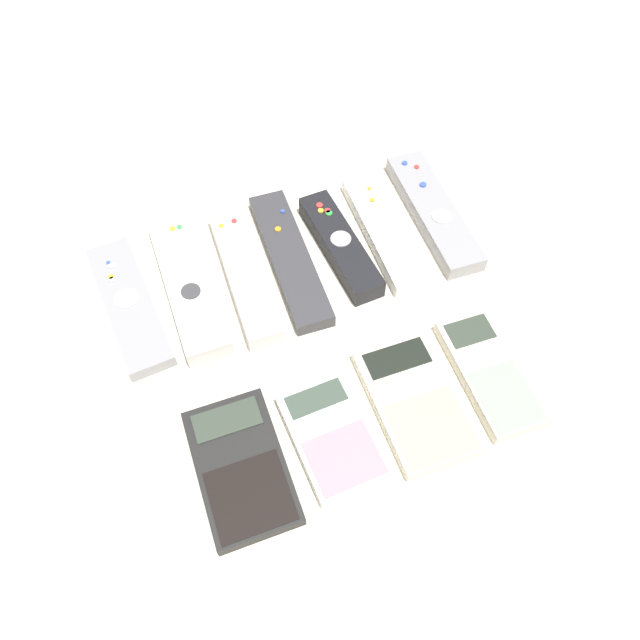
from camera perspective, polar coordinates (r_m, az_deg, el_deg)
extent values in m
plane|color=beige|center=(0.72, 0.92, -2.59)|extent=(3.00, 3.00, 0.00)
cube|color=gray|center=(0.78, -17.05, 1.31)|extent=(0.07, 0.20, 0.02)
cylinder|color=silver|center=(0.77, -17.29, 1.90)|extent=(0.03, 0.03, 0.00)
cylinder|color=silver|center=(0.80, -18.48, 3.54)|extent=(0.01, 0.01, 0.00)
cylinder|color=yellow|center=(0.80, -18.56, 3.74)|extent=(0.01, 0.01, 0.00)
cylinder|color=blue|center=(0.82, -18.78, 4.96)|extent=(0.01, 0.01, 0.00)
cylinder|color=silver|center=(0.81, -18.54, 4.73)|extent=(0.01, 0.01, 0.00)
cube|color=silver|center=(0.77, -11.94, 3.16)|extent=(0.06, 0.21, 0.03)
cylinder|color=#38383D|center=(0.75, -11.74, 2.60)|extent=(0.02, 0.02, 0.00)
cylinder|color=green|center=(0.82, -12.73, 8.30)|extent=(0.01, 0.01, 0.00)
cylinder|color=yellow|center=(0.82, -13.35, 8.14)|extent=(0.01, 0.01, 0.00)
cube|color=silver|center=(0.77, -6.97, 4.10)|extent=(0.05, 0.21, 0.03)
cylinder|color=red|center=(0.81, -7.86, 8.98)|extent=(0.01, 0.01, 0.00)
cylinder|color=yellow|center=(0.81, -9.04, 8.52)|extent=(0.01, 0.01, 0.00)
cube|color=#333338|center=(0.79, -2.66, 5.70)|extent=(0.06, 0.22, 0.02)
cylinder|color=blue|center=(0.83, -3.43, 9.89)|extent=(0.01, 0.01, 0.00)
cylinder|color=orange|center=(0.81, -3.56, 8.37)|extent=(0.01, 0.01, 0.00)
cube|color=black|center=(0.80, 1.85, 6.81)|extent=(0.05, 0.17, 0.03)
cylinder|color=#99999E|center=(0.79, 1.91, 7.43)|extent=(0.03, 0.03, 0.00)
cylinder|color=yellow|center=(0.82, 0.07, 9.96)|extent=(0.01, 0.01, 0.00)
cylinder|color=red|center=(0.82, -0.05, 10.45)|extent=(0.01, 0.01, 0.00)
cylinder|color=red|center=(0.82, 0.69, 9.96)|extent=(0.01, 0.01, 0.00)
cylinder|color=green|center=(0.81, 0.82, 9.75)|extent=(0.01, 0.01, 0.00)
cube|color=white|center=(0.82, 6.08, 8.08)|extent=(0.06, 0.20, 0.02)
cylinder|color=orange|center=(0.84, 4.80, 10.87)|extent=(0.01, 0.01, 0.00)
cylinder|color=orange|center=(0.86, 4.52, 11.90)|extent=(0.01, 0.01, 0.00)
cylinder|color=silver|center=(0.85, 5.71, 11.09)|extent=(0.01, 0.01, 0.00)
cube|color=gray|center=(0.85, 10.32, 9.73)|extent=(0.06, 0.21, 0.02)
cylinder|color=silver|center=(0.83, 11.03, 9.29)|extent=(0.02, 0.02, 0.00)
cylinder|color=blue|center=(0.87, 9.40, 12.11)|extent=(0.01, 0.01, 0.00)
cylinder|color=red|center=(0.89, 8.83, 13.67)|extent=(0.01, 0.01, 0.00)
cylinder|color=blue|center=(0.89, 7.75, 14.03)|extent=(0.01, 0.01, 0.00)
cube|color=black|center=(0.66, -7.23, -13.18)|extent=(0.09, 0.15, 0.02)
cube|color=#333D33|center=(0.67, -8.52, -9.00)|extent=(0.07, 0.04, 0.00)
cube|color=black|center=(0.64, -6.42, -15.70)|extent=(0.08, 0.08, 0.00)
cube|color=silver|center=(0.67, 1.13, -10.58)|extent=(0.08, 0.13, 0.02)
cube|color=#38473D|center=(0.67, -0.36, -7.19)|extent=(0.06, 0.03, 0.00)
cube|color=gray|center=(0.65, 2.21, -12.46)|extent=(0.07, 0.07, 0.00)
cube|color=beige|center=(0.69, 8.75, -7.37)|extent=(0.09, 0.16, 0.02)
cube|color=black|center=(0.70, 7.06, -3.49)|extent=(0.07, 0.04, 0.00)
cube|color=#9E9D85|center=(0.67, 10.12, -9.59)|extent=(0.08, 0.08, 0.00)
cube|color=beige|center=(0.72, 15.22, -4.66)|extent=(0.07, 0.16, 0.02)
cube|color=#333D33|center=(0.74, 13.55, -0.99)|extent=(0.05, 0.04, 0.00)
cube|color=gray|center=(0.70, 16.68, -6.65)|extent=(0.06, 0.08, 0.00)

